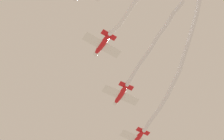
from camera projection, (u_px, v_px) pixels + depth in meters
name	position (u px, v px, depth m)	size (l,w,h in m)	color
airplane_lead	(137.00, 139.00, 100.63)	(7.97, 6.12, 1.97)	red
smoke_trail_lead	(175.00, 71.00, 92.76)	(16.91, 26.97, 3.33)	white
airplane_left_wing	(121.00, 95.00, 94.74)	(7.91, 6.11, 1.97)	red
smoke_trail_left_wing	(153.00, 45.00, 89.00)	(7.71, 19.72, 1.78)	white
airplane_right_wing	(102.00, 45.00, 88.83)	(7.99, 6.11, 1.97)	red
smoke_trail_right_wing	(138.00, 0.00, 84.70)	(3.71, 17.19, 2.60)	white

